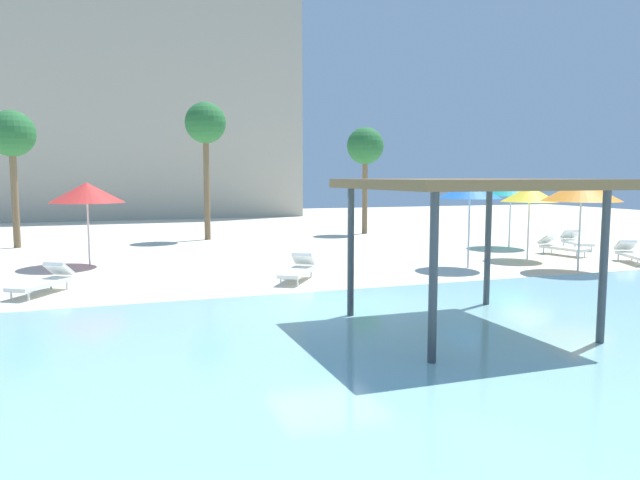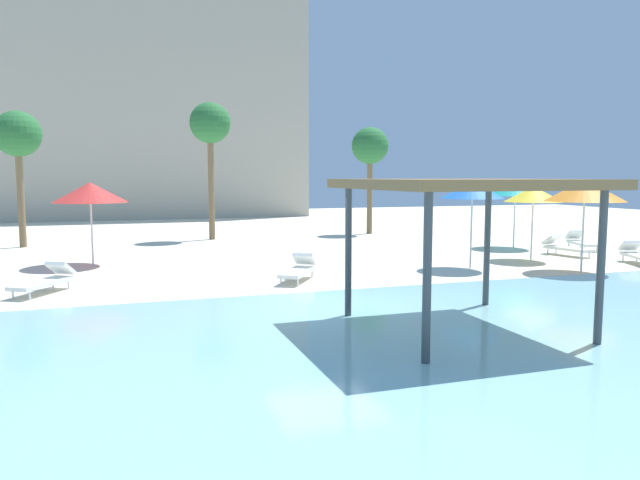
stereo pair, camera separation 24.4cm
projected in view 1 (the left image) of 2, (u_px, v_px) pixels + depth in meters
ground_plane at (327, 306)px, 13.58m from camera, size 80.00×80.00×0.00m
lagoon_water at (450, 378)px, 8.65m from camera, size 44.00×13.50×0.04m
shade_pavilion at (468, 189)px, 11.16m from camera, size 4.07×4.07×2.91m
beach_umbrella_orange_0 at (581, 191)px, 18.31m from camera, size 2.40×2.40×2.86m
beach_umbrella_red_1 at (87, 193)px, 19.49m from camera, size 2.43×2.43×2.77m
beach_umbrella_yellow_2 at (530, 194)px, 21.00m from camera, size 2.00×2.00×2.62m
beach_umbrella_blue_4 at (470, 190)px, 19.00m from camera, size 2.01×2.01×2.81m
beach_umbrella_teal_5 at (511, 188)px, 24.64m from camera, size 2.33×2.33×2.81m
lounge_chair_0 at (633, 253)px, 20.36m from camera, size 1.28×1.98×0.74m
lounge_chair_1 at (44, 281)px, 14.99m from camera, size 1.52×1.93×0.74m
lounge_chair_2 at (560, 246)px, 22.43m from camera, size 0.97×1.98×0.74m
lounge_chair_3 at (575, 241)px, 24.30m from camera, size 1.16×1.99×0.74m
lounge_chair_4 at (298, 269)px, 16.84m from camera, size 1.54×1.92×0.74m
palm_tree_0 at (12, 136)px, 24.24m from camera, size 1.90×1.90×5.67m
palm_tree_1 at (365, 148)px, 30.43m from camera, size 1.90×1.90×5.49m
palm_tree_2 at (206, 126)px, 27.38m from camera, size 1.90×1.90×6.40m
hotel_block_0 at (145, 109)px, 45.20m from camera, size 21.80×11.09×16.25m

